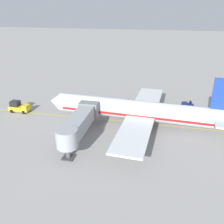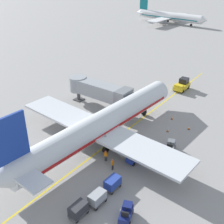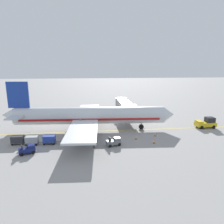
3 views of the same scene
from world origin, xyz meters
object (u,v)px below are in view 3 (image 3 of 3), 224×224
object	(u,v)px
baggage_tug_lead	(84,137)
safety_cone_nose_right	(155,135)
baggage_cart_second_in_train	(32,140)
ground_crew_loader	(67,134)
baggage_cart_third_in_train	(18,139)
safety_cone_wing_tip	(154,142)
ground_crew_marshaller	(73,131)
pushback_tractor	(206,123)
safety_cone_nose_left	(136,138)
parked_airliner	(89,116)
baggage_tug_spare	(114,142)
baggage_cart_front	(49,139)
ground_crew_wing_walker	(94,143)
jet_bridge	(125,107)
baggage_tug_trailing	(27,149)

from	to	relation	value
baggage_tug_lead	safety_cone_nose_right	xyz separation A→B (m)	(-1.14, 14.10, -0.42)
baggage_cart_second_in_train	ground_crew_loader	world-z (taller)	ground_crew_loader
baggage_tug_lead	baggage_cart_third_in_train	distance (m)	11.86
safety_cone_nose_right	safety_cone_wing_tip	distance (m)	4.09
ground_crew_marshaller	ground_crew_loader	bearing A→B (deg)	-26.79
pushback_tractor	safety_cone_nose_left	distance (m)	18.47
parked_airliner	baggage_tug_spare	distance (m)	10.70
baggage_cart_front	baggage_cart_third_in_train	world-z (taller)	same
ground_crew_wing_walker	baggage_cart_second_in_train	bearing A→B (deg)	-104.03
parked_airliner	jet_bridge	xyz separation A→B (m)	(-8.01, 9.18, 0.27)
pushback_tractor	ground_crew_loader	world-z (taller)	pushback_tractor
safety_cone_nose_left	baggage_cart_third_in_train	bearing A→B (deg)	-89.72
ground_crew_loader	safety_cone_wing_tip	world-z (taller)	ground_crew_loader
safety_cone_nose_left	baggage_cart_front	bearing A→B (deg)	-87.85
ground_crew_marshaller	safety_cone_nose_left	size ratio (longest dim) A/B	2.86
ground_crew_wing_walker	safety_cone_nose_left	size ratio (longest dim) A/B	2.86
safety_cone_wing_tip	baggage_tug_lead	bearing A→B (deg)	-101.94
baggage_tug_spare	baggage_cart_front	xyz separation A→B (m)	(-2.08, -11.48, 0.24)
baggage_tug_spare	safety_cone_nose_left	world-z (taller)	baggage_tug_spare
ground_crew_loader	safety_cone_nose_left	xyz separation A→B (m)	(1.56, 13.16, -0.66)
baggage_tug_spare	ground_crew_loader	bearing A→B (deg)	-116.45
ground_crew_wing_walker	safety_cone_nose_left	distance (m)	8.87
pushback_tractor	safety_cone_wing_tip	size ratio (longest dim) A/B	7.46
baggage_cart_third_in_train	safety_cone_nose_right	world-z (taller)	baggage_cart_third_in_train
baggage_tug_lead	baggage_tug_trailing	world-z (taller)	same
safety_cone_wing_tip	jet_bridge	bearing A→B (deg)	-172.08
parked_airliner	ground_crew_loader	distance (m)	7.19
baggage_tug_trailing	baggage_cart_third_in_train	size ratio (longest dim) A/B	0.95
parked_airliner	safety_cone_nose_left	size ratio (longest dim) A/B	63.29
pushback_tractor	baggage_tug_trailing	world-z (taller)	pushback_tractor
parked_airliner	baggage_tug_trailing	size ratio (longest dim) A/B	13.50
ground_crew_marshaller	safety_cone_nose_right	world-z (taller)	ground_crew_marshaller
parked_airliner	safety_cone_nose_right	size ratio (longest dim) A/B	63.29
ground_crew_marshaller	safety_cone_wing_tip	world-z (taller)	ground_crew_marshaller
jet_bridge	safety_cone_wing_tip	xyz separation A→B (m)	(17.35, 2.41, -3.16)
baggage_cart_front	ground_crew_wing_walker	distance (m)	8.41
baggage_tug_spare	ground_crew_loader	xyz separation A→B (m)	(-4.25, -8.54, 0.24)
ground_crew_wing_walker	safety_cone_wing_tip	size ratio (longest dim) A/B	2.86
pushback_tractor	baggage_cart_front	size ratio (longest dim) A/B	1.51
baggage_cart_third_in_train	ground_crew_wing_walker	world-z (taller)	ground_crew_wing_walker
baggage_tug_lead	safety_cone_wing_tip	bearing A→B (deg)	78.06
baggage_tug_spare	baggage_cart_third_in_train	size ratio (longest dim) A/B	0.94
baggage_cart_third_in_train	safety_cone_wing_tip	xyz separation A→B (m)	(2.39, 24.48, -0.66)
baggage_cart_second_in_train	ground_crew_loader	xyz separation A→B (m)	(-2.22, 5.95, 0.00)
baggage_tug_lead	baggage_tug_spare	xyz separation A→B (m)	(2.86, 5.22, 0.00)
jet_bridge	baggage_tug_spare	distance (m)	18.44
baggage_cart_third_in_train	ground_crew_marshaller	distance (m)	10.13
baggage_cart_third_in_train	parked_airliner	bearing A→B (deg)	118.34
ground_crew_wing_walker	safety_cone_nose_left	xyz separation A→B (m)	(-3.39, 8.17, -0.66)
pushback_tractor	ground_crew_loader	xyz separation A→B (m)	(3.95, -30.77, -0.15)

